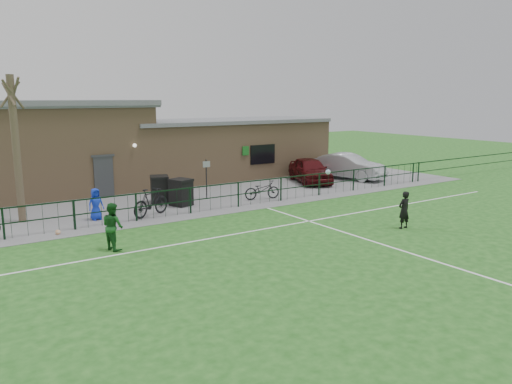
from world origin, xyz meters
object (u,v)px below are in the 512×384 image
wheelie_bin_right (181,193)px  car_silver (347,166)px  bare_tree (16,150)px  bicycle_d (151,202)px  bicycle_e (262,190)px  sign_post (206,179)px  wheelie_bin_left (159,190)px  spectator_child (96,204)px  car_maroon (310,170)px  outfield_player (113,226)px  ball_ground (58,232)px

wheelie_bin_right → car_silver: bearing=-11.7°
wheelie_bin_right → bare_tree: bearing=154.7°
bicycle_d → bicycle_e: bearing=-110.4°
sign_post → car_silver: bearing=3.4°
wheelie_bin_left → spectator_child: 4.06m
car_maroon → bicycle_d: size_ratio=2.15×
car_silver → spectator_child: bearing=168.1°
bicycle_e → outfield_player: 9.90m
bare_tree → car_maroon: (16.22, 0.91, -2.23)m
bare_tree → car_silver: 19.23m
sign_post → bare_tree: bearing=-179.6°
spectator_child → outfield_player: bearing=-107.0°
car_maroon → outfield_player: size_ratio=2.70×
car_maroon → outfield_player: outfield_player is taller
sign_post → car_silver: 10.42m
outfield_player → spectator_child: bearing=-24.0°
wheelie_bin_right → bicycle_d: 2.34m
wheelie_bin_right → bicycle_e: 4.16m
outfield_player → ball_ground: bearing=6.4°
wheelie_bin_left → spectator_child: spectator_child is taller
car_silver → bicycle_e: bearing=177.2°
wheelie_bin_right → sign_post: 2.07m
wheelie_bin_left → bicycle_e: size_ratio=0.67×
sign_post → outfield_player: bearing=-138.8°
bicycle_d → spectator_child: spectator_child is taller
bare_tree → bicycle_d: 5.76m
wheelie_bin_left → outfield_player: 7.66m
wheelie_bin_left → spectator_child: bearing=-134.1°
bare_tree → sign_post: size_ratio=3.00×
wheelie_bin_right → ball_ground: bearing=-179.9°
sign_post → bicycle_e: sign_post is taller
car_maroon → ball_ground: bearing=-144.8°
sign_post → outfield_player: (-6.75, -5.91, -0.21)m
spectator_child → car_maroon: bearing=1.6°
bare_tree → car_silver: bare_tree is taller
car_silver → ball_ground: size_ratio=24.51×
car_silver → ball_ground: 18.67m
wheelie_bin_left → car_maroon: size_ratio=0.28×
bare_tree → spectator_child: bare_tree is taller
sign_post → bicycle_e: size_ratio=1.08×
car_silver → bicycle_e: 8.52m
wheelie_bin_left → bicycle_e: wheelie_bin_left is taller
car_maroon → bicycle_d: bearing=-144.1°
car_silver → spectator_child: size_ratio=3.58×
wheelie_bin_right → car_silver: (12.24, 1.48, 0.19)m
wheelie_bin_right → bicycle_d: size_ratio=0.59×
car_maroon → wheelie_bin_left: bearing=-155.9°
wheelie_bin_right → spectator_child: bearing=169.1°
car_maroon → bicycle_d: (-11.37, -2.92, -0.14)m
sign_post → bicycle_d: (-3.84, -2.08, -0.39)m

